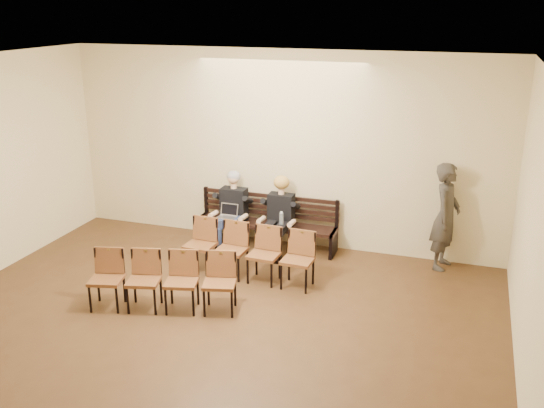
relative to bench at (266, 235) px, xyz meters
The scene contains 11 objects.
ground 4.66m from the bench, 88.09° to the right, with size 10.00×10.00×0.00m, color #52361C.
room_walls 4.50m from the bench, 87.70° to the right, with size 8.02×10.01×3.51m.
bench is the anchor object (origin of this frame).
seated_man 0.77m from the bench, 168.71° to the right, with size 0.57×0.79×1.38m, color black, non-canonical shape.
seated_woman 0.53m from the bench, 21.90° to the right, with size 0.56×0.77×1.29m, color black, non-canonical shape.
laptop 0.78m from the bench, 151.59° to the right, with size 0.32×0.25×0.23m, color silver.
water_bottle 0.62m from the bench, 39.35° to the right, with size 0.07×0.07×0.24m, color silver.
bag 0.58m from the bench, behind, with size 0.36×0.25×0.27m, color black.
passerby 3.21m from the bench, ahead, with size 0.76×0.50×2.07m, color #39352F.
chair_row_front 1.39m from the bench, 83.14° to the right, with size 2.15×0.48×0.89m, color brown.
chair_row_back 2.80m from the bench, 102.92° to the right, with size 2.10×0.47×0.87m, color brown.
Camera 1 is at (3.22, -5.03, 4.25)m, focal length 40.00 mm.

